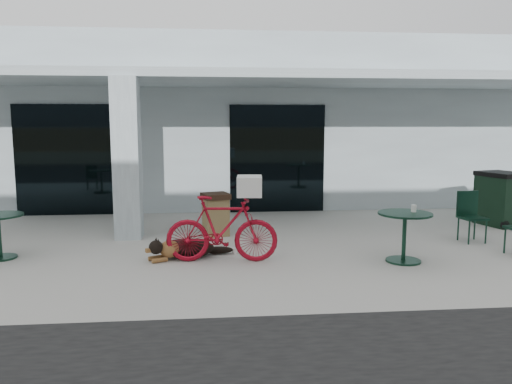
{
  "coord_description": "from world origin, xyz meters",
  "views": [
    {
      "loc": [
        0.08,
        -7.52,
        2.24
      ],
      "look_at": [
        0.93,
        1.43,
        1.0
      ],
      "focal_mm": 35.0,
      "sensor_mm": 36.0,
      "label": 1
    }
  ],
  "objects": [
    {
      "name": "bicycle",
      "position": [
        0.27,
        0.4,
        0.54
      ],
      "size": [
        1.85,
        0.67,
        1.09
      ],
      "primitive_type": "imported",
      "rotation": [
        0.0,
        0.0,
        1.48
      ],
      "color": "maroon",
      "rests_on": "ground"
    },
    {
      "name": "column",
      "position": [
        -1.5,
        2.3,
        1.56
      ],
      "size": [
        0.5,
        0.5,
        3.12
      ],
      "primitive_type": "cube",
      "color": "silver",
      "rests_on": "ground"
    },
    {
      "name": "wheeled_bin",
      "position": [
        6.48,
        2.8,
        0.59
      ],
      "size": [
        0.95,
        1.09,
        1.18
      ],
      "primitive_type": null,
      "rotation": [
        0.0,
        0.0,
        0.27
      ],
      "color": "black",
      "rests_on": "ground"
    },
    {
      "name": "cup_on_table",
      "position": [
        3.39,
        0.19,
        0.87
      ],
      "size": [
        0.1,
        0.1,
        0.11
      ],
      "primitive_type": "cylinder",
      "rotation": [
        0.0,
        0.0,
        -0.22
      ],
      "color": "white",
      "rests_on": "cafe_table_far"
    },
    {
      "name": "cafe_chair_far_a",
      "position": [
        5.04,
        1.33,
        0.48
      ],
      "size": [
        0.47,
        0.51,
        0.96
      ],
      "primitive_type": null,
      "rotation": [
        0.0,
        0.0,
        0.09
      ],
      "color": "#103021",
      "rests_on": "ground"
    },
    {
      "name": "cafe_table_far",
      "position": [
        3.22,
        0.13,
        0.41
      ],
      "size": [
        1.03,
        1.03,
        0.81
      ],
      "primitive_type": null,
      "rotation": [
        0.0,
        0.0,
        -0.22
      ],
      "color": "#103021",
      "rests_on": "ground"
    },
    {
      "name": "trash_receptacle",
      "position": [
        0.2,
        2.36,
        0.43
      ],
      "size": [
        0.63,
        0.63,
        0.86
      ],
      "primitive_type": null,
      "rotation": [
        0.0,
        0.0,
        0.29
      ],
      "color": "olive",
      "rests_on": "ground"
    },
    {
      "name": "storefront_glass_right",
      "position": [
        1.8,
        4.98,
        1.35
      ],
      "size": [
        2.4,
        0.06,
        2.7
      ],
      "primitive_type": "cube",
      "color": "black",
      "rests_on": "ground"
    },
    {
      "name": "ground",
      "position": [
        0.0,
        0.0,
        0.0
      ],
      "size": [
        80.0,
        80.0,
        0.0
      ],
      "primitive_type": "plane",
      "color": "#ABA9A1",
      "rests_on": "ground"
    },
    {
      "name": "dog",
      "position": [
        -0.33,
        0.7,
        0.18
      ],
      "size": [
        1.16,
        0.8,
        0.37
      ],
      "primitive_type": null,
      "rotation": [
        0.0,
        0.0,
        0.43
      ],
      "color": "black",
      "rests_on": "ground"
    },
    {
      "name": "overhang",
      "position": [
        0.0,
        3.6,
        3.21
      ],
      "size": [
        22.0,
        2.8,
        0.18
      ],
      "primitive_type": "cube",
      "color": "silver",
      "rests_on": "column"
    },
    {
      "name": "laundry_basket",
      "position": [
        0.72,
        0.36,
        1.25
      ],
      "size": [
        0.44,
        0.56,
        0.31
      ],
      "primitive_type": "cube",
      "rotation": [
        0.0,
        0.0,
        1.48
      ],
      "color": "white",
      "rests_on": "bicycle"
    },
    {
      "name": "building",
      "position": [
        0.0,
        8.5,
        2.25
      ],
      "size": [
        22.0,
        7.0,
        4.5
      ],
      "primitive_type": "cube",
      "color": "silver",
      "rests_on": "ground"
    },
    {
      "name": "storefront_glass_left",
      "position": [
        -3.2,
        4.98,
        1.35
      ],
      "size": [
        2.8,
        0.06,
        2.7
      ],
      "primitive_type": "cube",
      "color": "black",
      "rests_on": "ground"
    },
    {
      "name": "cup_near_dog",
      "position": [
        0.5,
        0.89,
        0.05
      ],
      "size": [
        0.1,
        0.1,
        0.1
      ],
      "primitive_type": "cylinder",
      "rotation": [
        0.0,
        0.0,
        -0.27
      ],
      "color": "white",
      "rests_on": "ground"
    }
  ]
}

